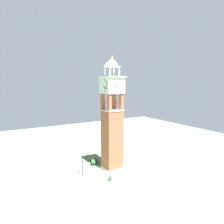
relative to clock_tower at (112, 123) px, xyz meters
name	(u,v)px	position (x,y,z in m)	size (l,w,h in m)	color
ground	(112,169)	(0.00, 0.00, -7.83)	(80.00, 80.00, 0.00)	#517547
clock_tower	(112,123)	(0.00, 0.00, 0.00)	(3.35, 3.35, 18.46)	#9E4C38
park_bench	(93,160)	(1.50, -4.02, -7.35)	(1.29, 1.56, 0.95)	brown
lamp_post	(82,160)	(5.25, -0.11, -5.25)	(0.36, 0.36, 3.70)	black
trash_bin	(110,178)	(2.40, 3.54, -7.43)	(0.52, 0.52, 0.80)	#4C4C51
shrub_near_entry	(94,162)	(1.96, -3.02, -7.31)	(1.06, 1.06, 1.05)	#234C28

